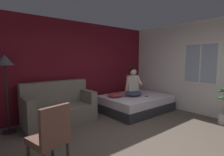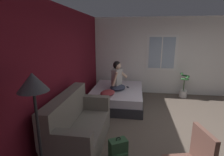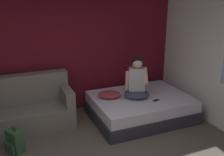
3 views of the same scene
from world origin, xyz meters
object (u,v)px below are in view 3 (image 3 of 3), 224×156
at_px(person_seated, 137,81).
at_px(cell_phone, 156,100).
at_px(backpack, 15,142).
at_px(bed, 140,107).
at_px(couch, 28,109).
at_px(throw_pillow, 110,95).

relative_size(person_seated, cell_phone, 6.08).
bearing_deg(backpack, bed, 7.27).
relative_size(couch, backpack, 3.72).
relative_size(bed, person_seated, 2.35).
height_order(bed, person_seated, person_seated).
bearing_deg(bed, throw_pillow, 163.28).
height_order(person_seated, backpack, person_seated).
xyz_separation_m(couch, cell_phone, (2.44, -0.80, 0.09)).
distance_m(throw_pillow, cell_phone, 0.97).
relative_size(bed, throw_pillow, 4.28).
height_order(person_seated, throw_pillow, person_seated).
relative_size(bed, backpack, 4.48).
height_order(couch, cell_phone, couch).
height_order(bed, cell_phone, cell_phone).
xyz_separation_m(backpack, throw_pillow, (1.94, 0.52, 0.36)).
xyz_separation_m(backpack, cell_phone, (2.76, 0.02, 0.29)).
distance_m(bed, throw_pillow, 0.74).
relative_size(bed, cell_phone, 14.26).
distance_m(bed, backpack, 2.60).
height_order(person_seated, cell_phone, person_seated).
relative_size(couch, throw_pillow, 3.55).
relative_size(couch, cell_phone, 11.83).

